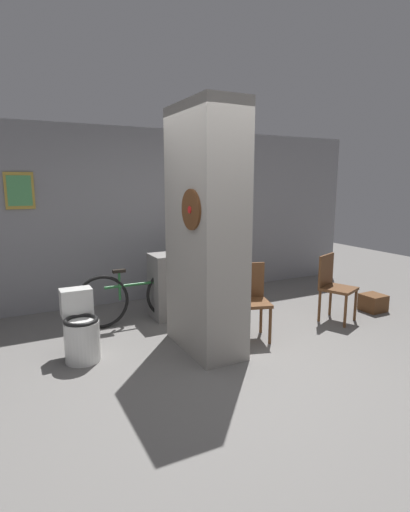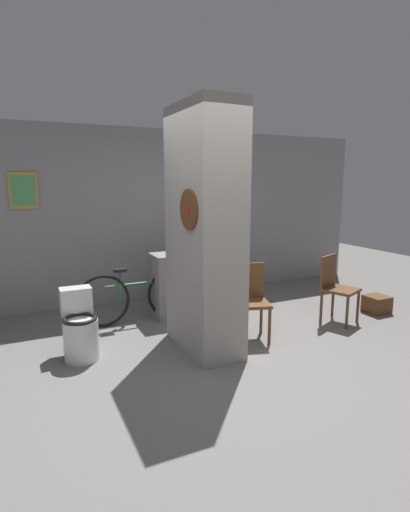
{
  "view_description": "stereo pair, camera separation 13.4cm",
  "coord_description": "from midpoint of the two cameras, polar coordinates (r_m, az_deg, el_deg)",
  "views": [
    {
      "loc": [
        -1.84,
        -3.22,
        1.82
      ],
      "look_at": [
        0.27,
        0.92,
        0.95
      ],
      "focal_mm": 28.0,
      "sensor_mm": 36.0,
      "label": 1
    },
    {
      "loc": [
        -1.72,
        -3.28,
        1.82
      ],
      "look_at": [
        0.27,
        0.92,
        0.95
      ],
      "focal_mm": 28.0,
      "sensor_mm": 36.0,
      "label": 2
    }
  ],
  "objects": [
    {
      "name": "ground_plane",
      "position": [
        4.13,
        1.52,
        -15.57
      ],
      "size": [
        14.0,
        14.0,
        0.0
      ],
      "primitive_type": "plane",
      "color": "slate"
    },
    {
      "name": "wall_back",
      "position": [
        6.16,
        -10.24,
        5.64
      ],
      "size": [
        8.0,
        0.09,
        2.6
      ],
      "color": "gray",
      "rests_on": "ground_plane"
    },
    {
      "name": "pillar_center",
      "position": [
        4.23,
        -0.87,
        3.55
      ],
      "size": [
        0.53,
        1.04,
        2.6
      ],
      "color": "gray",
      "rests_on": "ground_plane"
    },
    {
      "name": "counter_shelf",
      "position": [
        5.54,
        -2.73,
        -3.88
      ],
      "size": [
        1.12,
        0.44,
        0.87
      ],
      "color": "gray",
      "rests_on": "ground_plane"
    },
    {
      "name": "toilet",
      "position": [
        4.39,
        -18.17,
        -10.05
      ],
      "size": [
        0.36,
        0.52,
        0.71
      ],
      "color": "silver",
      "rests_on": "ground_plane"
    },
    {
      "name": "chair_near_pillar",
      "position": [
        4.72,
        5.63,
        -5.85
      ],
      "size": [
        0.5,
        0.5,
        0.87
      ],
      "rotation": [
        0.0,
        0.0,
        -0.31
      ],
      "color": "brown",
      "rests_on": "ground_plane"
    },
    {
      "name": "chair_by_doorway",
      "position": [
        5.5,
        17.22,
        -3.88
      ],
      "size": [
        0.52,
        0.52,
        0.87
      ],
      "rotation": [
        0.0,
        0.0,
        0.39
      ],
      "color": "brown",
      "rests_on": "ground_plane"
    },
    {
      "name": "bicycle",
      "position": [
        5.28,
        -10.31,
        -5.69
      ],
      "size": [
        1.6,
        0.42,
        0.73
      ],
      "color": "black",
      "rests_on": "ground_plane"
    },
    {
      "name": "bottle_tall",
      "position": [
        5.39,
        -4.61,
        1.7
      ],
      "size": [
        0.07,
        0.07,
        0.33
      ],
      "color": "#267233",
      "rests_on": "counter_shelf"
    },
    {
      "name": "floor_crate",
      "position": [
        6.17,
        22.31,
        -6.19
      ],
      "size": [
        0.3,
        0.3,
        0.24
      ],
      "color": "brown",
      "rests_on": "ground_plane"
    }
  ]
}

